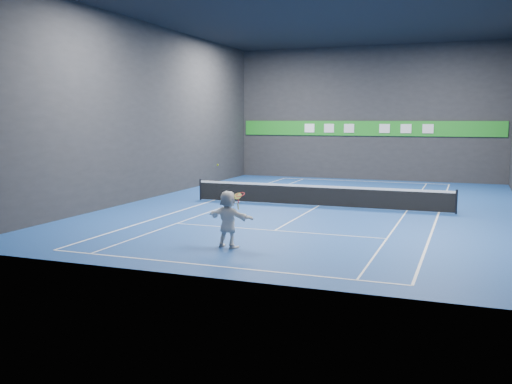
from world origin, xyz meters
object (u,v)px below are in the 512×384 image
at_px(tennis_ball, 218,165).
at_px(tennis_net, 318,195).
at_px(tennis_racket, 240,196).
at_px(player, 228,219).

bearing_deg(tennis_ball, tennis_net, 85.10).
bearing_deg(tennis_net, tennis_racket, -90.66).
relative_size(tennis_net, tennis_racket, 21.16).
distance_m(tennis_ball, tennis_net, 9.89).
bearing_deg(tennis_ball, tennis_racket, 7.12).
relative_size(player, tennis_net, 0.15).
height_order(player, tennis_racket, player).
height_order(player, tennis_ball, tennis_ball).
bearing_deg(tennis_net, tennis_ball, -94.90).
bearing_deg(tennis_racket, player, -172.92).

